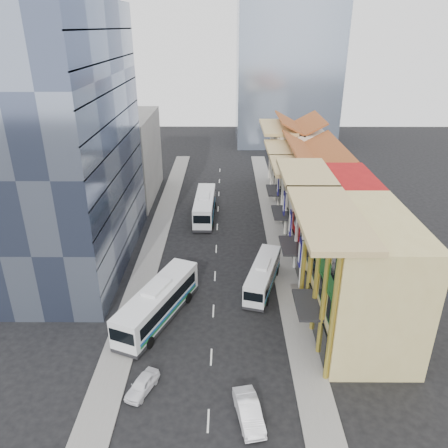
{
  "coord_description": "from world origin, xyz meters",
  "views": [
    {
      "loc": [
        1.33,
        -29.9,
        27.31
      ],
      "look_at": [
        1.07,
        18.21,
        5.4
      ],
      "focal_mm": 35.0,
      "sensor_mm": 36.0,
      "label": 1
    }
  ],
  "objects_px": {
    "bus_right": "(263,275)",
    "sedan_right": "(249,411)",
    "bus_left_near": "(158,302)",
    "bus_left_far": "(205,206)",
    "shophouse_tan": "(362,277)",
    "office_tower": "(66,144)",
    "sedan_left": "(142,385)"
  },
  "relations": [
    {
      "from": "bus_left_near",
      "to": "sedan_right",
      "type": "distance_m",
      "value": 15.11
    },
    {
      "from": "bus_left_far",
      "to": "bus_right",
      "type": "relative_size",
      "value": 1.2
    },
    {
      "from": "bus_left_near",
      "to": "bus_left_far",
      "type": "relative_size",
      "value": 1.03
    },
    {
      "from": "bus_left_near",
      "to": "bus_left_far",
      "type": "distance_m",
      "value": 26.18
    },
    {
      "from": "shophouse_tan",
      "to": "sedan_right",
      "type": "relative_size",
      "value": 3.02
    },
    {
      "from": "bus_right",
      "to": "sedan_right",
      "type": "height_order",
      "value": "bus_right"
    },
    {
      "from": "bus_left_far",
      "to": "sedan_left",
      "type": "height_order",
      "value": "bus_left_far"
    },
    {
      "from": "office_tower",
      "to": "bus_left_far",
      "type": "relative_size",
      "value": 2.46
    },
    {
      "from": "bus_left_far",
      "to": "sedan_right",
      "type": "bearing_deg",
      "value": -81.31
    },
    {
      "from": "bus_right",
      "to": "office_tower",
      "type": "bearing_deg",
      "value": 179.96
    },
    {
      "from": "shophouse_tan",
      "to": "sedan_right",
      "type": "height_order",
      "value": "shophouse_tan"
    },
    {
      "from": "bus_left_near",
      "to": "sedan_left",
      "type": "distance_m",
      "value": 9.71
    },
    {
      "from": "bus_left_near",
      "to": "sedan_left",
      "type": "bearing_deg",
      "value": -67.91
    },
    {
      "from": "sedan_right",
      "to": "office_tower",
      "type": "bearing_deg",
      "value": 117.73
    },
    {
      "from": "shophouse_tan",
      "to": "bus_left_near",
      "type": "height_order",
      "value": "shophouse_tan"
    },
    {
      "from": "shophouse_tan",
      "to": "sedan_left",
      "type": "bearing_deg",
      "value": -157.66
    },
    {
      "from": "bus_left_near",
      "to": "shophouse_tan",
      "type": "bearing_deg",
      "value": 17.4
    },
    {
      "from": "bus_right",
      "to": "sedan_left",
      "type": "xyz_separation_m",
      "value": [
        -11.0,
        -15.62,
        -1.0
      ]
    },
    {
      "from": "shophouse_tan",
      "to": "office_tower",
      "type": "xyz_separation_m",
      "value": [
        -31.0,
        14.0,
        9.0
      ]
    },
    {
      "from": "office_tower",
      "to": "sedan_left",
      "type": "height_order",
      "value": "office_tower"
    },
    {
      "from": "bus_left_far",
      "to": "bus_right",
      "type": "height_order",
      "value": "bus_left_far"
    },
    {
      "from": "sedan_left",
      "to": "sedan_right",
      "type": "relative_size",
      "value": 0.8
    },
    {
      "from": "bus_left_far",
      "to": "sedan_left",
      "type": "distance_m",
      "value": 35.75
    },
    {
      "from": "bus_right",
      "to": "shophouse_tan",
      "type": "bearing_deg",
      "value": -26.0
    },
    {
      "from": "shophouse_tan",
      "to": "sedan_left",
      "type": "relative_size",
      "value": 3.78
    },
    {
      "from": "bus_right",
      "to": "sedan_right",
      "type": "bearing_deg",
      "value": -81.7
    },
    {
      "from": "bus_left_far",
      "to": "sedan_right",
      "type": "height_order",
      "value": "bus_left_far"
    },
    {
      "from": "shophouse_tan",
      "to": "office_tower",
      "type": "distance_m",
      "value": 35.19
    },
    {
      "from": "bus_left_far",
      "to": "sedan_right",
      "type": "relative_size",
      "value": 2.63
    },
    {
      "from": "office_tower",
      "to": "sedan_right",
      "type": "distance_m",
      "value": 34.93
    },
    {
      "from": "office_tower",
      "to": "sedan_right",
      "type": "height_order",
      "value": "office_tower"
    },
    {
      "from": "bus_left_near",
      "to": "bus_left_far",
      "type": "height_order",
      "value": "bus_left_near"
    }
  ]
}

